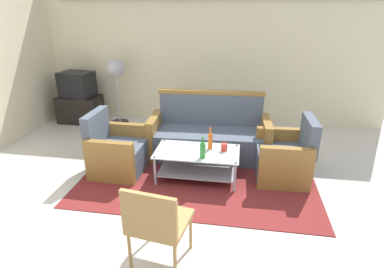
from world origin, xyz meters
The scene contains 14 objects.
ground_plane centered at (0.00, 0.00, 0.00)m, with size 14.00×14.00×0.00m, color beige.
wall_back centered at (0.00, 3.05, 1.48)m, with size 6.52×0.19×2.80m.
rug centered at (0.09, 0.78, 0.01)m, with size 3.11×2.08×0.01m, color maroon.
couch centered at (0.16, 1.42, 0.32)m, with size 1.83×0.82×0.96m.
armchair_left centered at (-1.05, 0.73, 0.29)m, with size 0.71×0.77×0.85m.
armchair_right centered at (1.23, 0.90, 0.29)m, with size 0.72×0.78×0.85m.
coffee_table centered at (0.08, 0.68, 0.27)m, with size 1.10×0.60×0.40m.
bottle_green centered at (0.17, 0.50, 0.52)m, with size 0.07×0.07×0.29m.
bottle_orange centered at (0.24, 0.78, 0.52)m, with size 0.06×0.06×0.30m.
cup centered at (0.43, 0.75, 0.46)m, with size 0.08×0.08×0.10m, color red.
tv_stand centered at (-2.55, 2.55, 0.26)m, with size 0.80×0.50×0.52m, color black.
television centered at (-2.55, 2.55, 0.76)m, with size 0.66×0.53×0.48m.
pedestal_fan centered at (-1.76, 2.60, 1.01)m, with size 0.36×0.36×1.27m.
wicker_chair centered at (-0.04, -0.90, 0.49)m, with size 0.55×0.55×0.84m.
Camera 1 is at (0.60, -3.00, 2.19)m, focal length 29.36 mm.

